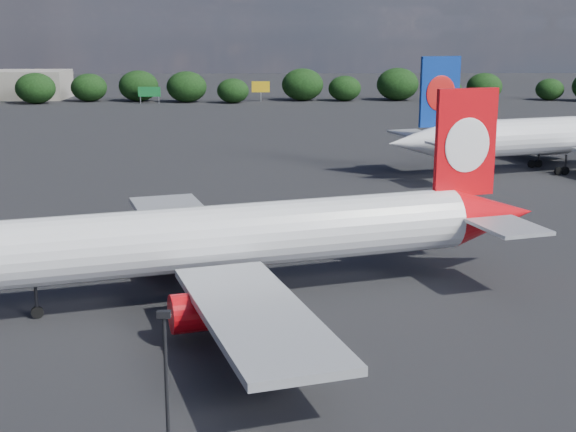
{
  "coord_description": "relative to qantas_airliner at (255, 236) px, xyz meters",
  "views": [
    {
      "loc": [
        14.85,
        -42.58,
        21.15
      ],
      "look_at": [
        16.0,
        12.0,
        8.0
      ],
      "focal_mm": 50.0,
      "sensor_mm": 36.0,
      "label": 1
    }
  ],
  "objects": [
    {
      "name": "china_southern_airliner",
      "position": [
        42.77,
        54.48,
        0.27
      ],
      "size": [
        50.58,
        48.53,
        16.84
      ],
      "color": "white",
      "rests_on": "ground"
    },
    {
      "name": "billboard_yellow",
      "position": [
        -1.57,
        163.66,
        -0.99
      ],
      "size": [
        5.0,
        0.3,
        5.5
      ],
      "color": "gold",
      "rests_on": "ground"
    },
    {
      "name": "qantas_airliner",
      "position": [
        0.0,
        0.0,
        0.0
      ],
      "size": [
        47.99,
        46.03,
        15.95
      ],
      "color": "white",
      "rests_on": "ground"
    },
    {
      "name": "ground",
      "position": [
        -13.57,
        41.66,
        -4.86
      ],
      "size": [
        500.0,
        500.0,
        0.0
      ],
      "primitive_type": "plane",
      "color": "black",
      "rests_on": "ground"
    },
    {
      "name": "apron_lamp_post",
      "position": [
        -3.05,
        -30.65,
        0.77
      ],
      "size": [
        0.55,
        0.3,
        9.98
      ],
      "color": "black",
      "rests_on": "ground"
    },
    {
      "name": "horizon_treeline",
      "position": [
        -6.44,
        162.49,
        -0.87
      ],
      "size": [
        206.55,
        17.11,
        9.08
      ],
      "color": "black",
      "rests_on": "ground"
    },
    {
      "name": "highway_sign",
      "position": [
        -31.57,
        157.66,
        -1.73
      ],
      "size": [
        6.0,
        0.3,
        4.5
      ],
      "color": "#14682C",
      "rests_on": "ground"
    }
  ]
}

